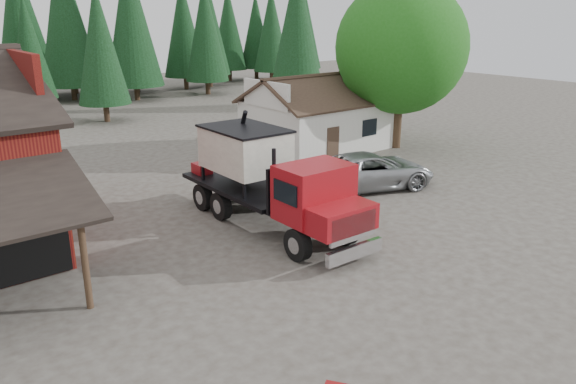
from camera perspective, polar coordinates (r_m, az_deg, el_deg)
ground at (r=18.52m, az=-0.46°, el=-8.81°), size 120.00×120.00×0.00m
farmhouse at (r=35.49m, az=3.04°, el=7.12°), size 8.60×6.42×4.65m
deciduous_tree at (r=35.71m, az=11.46°, el=13.74°), size 8.00×8.00×10.20m
near_pine_b at (r=46.02m, az=-18.58°, el=14.04°), size 3.96×3.96×10.40m
near_pine_c at (r=50.60m, az=0.90°, el=16.36°), size 4.84×4.84×12.40m
feed_truck at (r=22.14m, az=-1.93°, el=1.47°), size 2.88×9.79×4.40m
silver_car at (r=27.73m, az=8.38°, el=2.17°), size 6.91×4.87×1.75m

